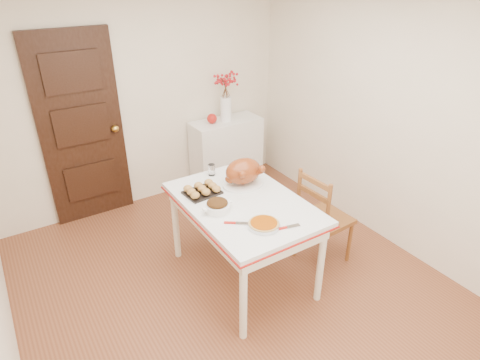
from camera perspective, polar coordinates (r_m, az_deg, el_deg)
floor at (r=3.82m, az=-0.38°, el=-14.95°), size 3.50×4.00×0.00m
wall_back at (r=4.81m, az=-13.47°, el=10.89°), size 3.50×0.00×2.50m
wall_right at (r=4.23m, az=20.23°, el=7.60°), size 0.00×4.00×2.50m
door_back at (r=4.68m, az=-21.08°, el=6.45°), size 0.85×0.06×2.06m
sideboard at (r=5.28m, az=-1.89°, el=3.77°), size 0.88×0.39×0.88m
kitchen_table at (r=3.71m, az=0.42°, el=-8.34°), size 0.93×1.36×0.81m
chair_oak at (r=3.96m, az=11.69°, el=-5.00°), size 0.45×0.45×0.97m
berry_vase at (r=5.02m, az=-1.99°, el=11.55°), size 0.32×0.32×0.61m
apple at (r=5.01m, az=-3.92°, el=8.50°), size 0.12×0.12×0.12m
turkey_platter at (r=3.68m, az=0.45°, el=1.06°), size 0.44×0.38×0.25m
pumpkin_pie at (r=3.15m, az=3.33°, el=-6.09°), size 0.25×0.25×0.05m
stuffing_dish at (r=3.33m, az=-3.16°, el=-3.56°), size 0.31×0.27×0.10m
rolls_tray at (r=3.59m, az=-5.28°, el=-1.34°), size 0.31×0.26×0.08m
pie_server at (r=3.17m, az=6.59°, el=-6.51°), size 0.22×0.10×0.01m
carving_knife at (r=3.19m, az=0.05°, el=-5.99°), size 0.24×0.20×0.01m
drinking_glass at (r=3.89m, az=-3.96°, el=1.42°), size 0.06×0.06×0.11m
shaker_pair at (r=4.00m, az=0.35°, el=2.05°), size 0.09×0.06×0.08m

